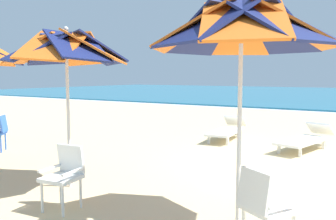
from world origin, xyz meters
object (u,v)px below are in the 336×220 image
at_px(beach_umbrella_1, 66,50).
at_px(sun_lounger_1, 306,138).
at_px(plastic_chair_1, 65,173).
at_px(sun_lounger_2, 227,129).
at_px(plastic_chair_0, 263,204).
at_px(beach_umbrella_0, 241,29).

distance_m(beach_umbrella_1, sun_lounger_1, 6.04).
bearing_deg(beach_umbrella_1, plastic_chair_1, -46.12).
xyz_separation_m(sun_lounger_1, sun_lounger_2, (-2.18, 0.34, 0.00)).
relative_size(beach_umbrella_1, plastic_chair_1, 2.98).
relative_size(plastic_chair_1, sun_lounger_2, 0.39).
xyz_separation_m(plastic_chair_0, sun_lounger_1, (-0.58, 5.47, -0.22)).
height_order(beach_umbrella_1, plastic_chair_1, beach_umbrella_1).
xyz_separation_m(beach_umbrella_0, sun_lounger_2, (-2.33, 5.37, -2.06)).
xyz_separation_m(plastic_chair_0, beach_umbrella_1, (-3.31, 0.43, 1.71)).
bearing_deg(beach_umbrella_0, plastic_chair_0, -45.43).
relative_size(beach_umbrella_0, plastic_chair_0, 3.17).
xyz_separation_m(beach_umbrella_0, sun_lounger_1, (-0.14, 5.03, -2.06)).
height_order(beach_umbrella_1, sun_lounger_2, beach_umbrella_1).
relative_size(beach_umbrella_1, sun_lounger_2, 1.17).
relative_size(plastic_chair_0, plastic_chair_1, 1.00).
distance_m(beach_umbrella_1, plastic_chair_1, 1.97).
bearing_deg(sun_lounger_2, plastic_chair_0, -64.56).
height_order(plastic_chair_0, plastic_chair_1, same).
xyz_separation_m(beach_umbrella_1, plastic_chair_1, (0.68, -0.70, -1.71)).
height_order(sun_lounger_1, sun_lounger_2, same).
xyz_separation_m(beach_umbrella_1, sun_lounger_2, (0.55, 5.37, -1.93)).
height_order(beach_umbrella_0, beach_umbrella_1, beach_umbrella_0).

